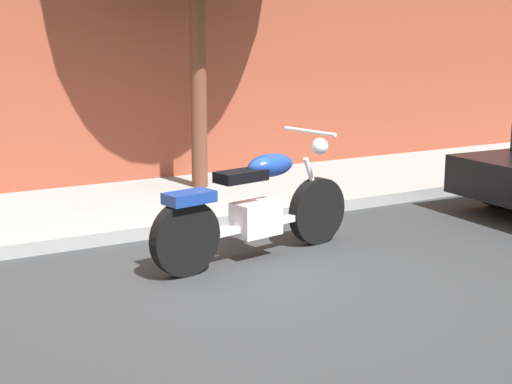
{
  "coord_description": "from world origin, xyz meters",
  "views": [
    {
      "loc": [
        -2.91,
        -5.63,
        2.09
      ],
      "look_at": [
        0.5,
        0.29,
        0.64
      ],
      "focal_mm": 52.35,
      "sensor_mm": 36.0,
      "label": 1
    }
  ],
  "objects": [
    {
      "name": "ground_plane",
      "position": [
        0.0,
        0.0,
        0.0
      ],
      "size": [
        60.0,
        60.0,
        0.0
      ],
      "primitive_type": "plane",
      "color": "#303335"
    },
    {
      "name": "sidewalk",
      "position": [
        0.0,
        2.63,
        0.07
      ],
      "size": [
        19.88,
        2.45,
        0.14
      ],
      "primitive_type": "cube",
      "color": "#969696",
      "rests_on": "ground"
    },
    {
      "name": "motorcycle",
      "position": [
        0.49,
        0.29,
        0.48
      ],
      "size": [
        2.28,
        0.76,
        1.18
      ],
      "color": "black",
      "rests_on": "ground"
    }
  ]
}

